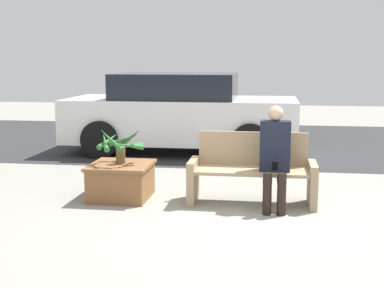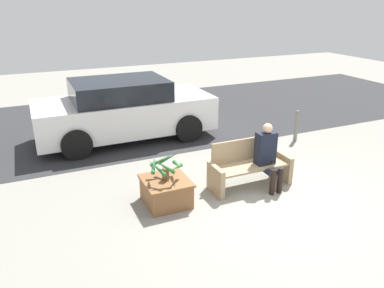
{
  "view_description": "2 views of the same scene",
  "coord_description": "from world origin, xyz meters",
  "views": [
    {
      "loc": [
        0.08,
        -5.7,
        1.79
      ],
      "look_at": [
        -0.87,
        0.97,
        0.7
      ],
      "focal_mm": 50.0,
      "sensor_mm": 36.0,
      "label": 1
    },
    {
      "loc": [
        -3.69,
        -4.59,
        3.33
      ],
      "look_at": [
        -1.14,
        1.13,
        0.89
      ],
      "focal_mm": 35.0,
      "sensor_mm": 36.0,
      "label": 2
    }
  ],
  "objects": [
    {
      "name": "potted_plant",
      "position": [
        -1.77,
        0.82,
        0.71
      ],
      "size": [
        0.61,
        0.6,
        0.48
      ],
      "color": "brown",
      "rests_on": "planter_box"
    },
    {
      "name": "person_seated",
      "position": [
        0.18,
        0.65,
        0.66
      ],
      "size": [
        0.36,
        0.57,
        1.23
      ],
      "color": "black",
      "rests_on": "ground_plane"
    },
    {
      "name": "road_surface",
      "position": [
        0.0,
        5.77,
        0.0
      ],
      "size": [
        20.0,
        6.0,
        0.01
      ],
      "primitive_type": "cube",
      "color": "#2D2D30",
      "rests_on": "ground_plane"
    },
    {
      "name": "planter_box",
      "position": [
        -1.77,
        0.81,
        0.24
      ],
      "size": [
        0.77,
        0.81,
        0.45
      ],
      "color": "brown",
      "rests_on": "ground_plane"
    },
    {
      "name": "ground_plane",
      "position": [
        0.0,
        0.0,
        0.0
      ],
      "size": [
        30.0,
        30.0,
        0.0
      ],
      "primitive_type": "plane",
      "color": "gray"
    },
    {
      "name": "parked_car",
      "position": [
        -1.57,
        4.32,
        0.75
      ],
      "size": [
        4.33,
        1.98,
        1.5
      ],
      "color": "silver",
      "rests_on": "ground_plane"
    },
    {
      "name": "bench",
      "position": [
        -0.1,
        0.83,
        0.39
      ],
      "size": [
        1.56,
        0.56,
        0.87
      ],
      "color": "tan",
      "rests_on": "ground_plane"
    }
  ]
}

